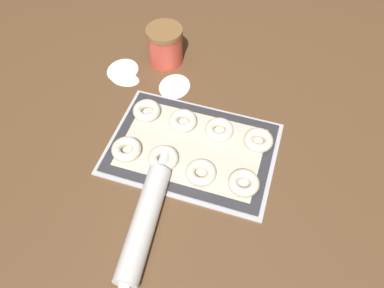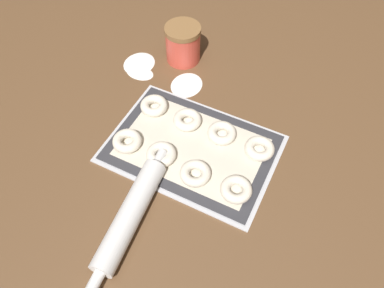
% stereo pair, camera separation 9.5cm
% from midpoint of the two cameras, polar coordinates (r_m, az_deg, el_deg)
% --- Properties ---
extents(ground_plane, '(2.80, 2.80, 0.00)m').
position_cam_midpoint_polar(ground_plane, '(1.05, 1.69, -1.46)').
color(ground_plane, brown).
extents(baking_tray, '(0.47, 0.33, 0.01)m').
position_cam_midpoint_polar(baking_tray, '(1.06, 2.57, -0.82)').
color(baking_tray, silver).
rests_on(baking_tray, ground_plane).
extents(baking_mat, '(0.44, 0.30, 0.00)m').
position_cam_midpoint_polar(baking_mat, '(1.05, 2.58, -0.65)').
color(baking_mat, '#333338').
rests_on(baking_mat, baking_tray).
extents(bagel_front_far_left, '(0.08, 0.08, 0.03)m').
position_cam_midpoint_polar(bagel_front_far_left, '(1.05, -7.32, 0.29)').
color(bagel_front_far_left, silver).
rests_on(bagel_front_far_left, baking_mat).
extents(bagel_front_mid_left, '(0.08, 0.08, 0.03)m').
position_cam_midpoint_polar(bagel_front_mid_left, '(1.02, -2.07, -1.76)').
color(bagel_front_mid_left, silver).
rests_on(bagel_front_mid_left, baking_mat).
extents(bagel_front_mid_right, '(0.08, 0.08, 0.03)m').
position_cam_midpoint_polar(bagel_front_mid_right, '(0.99, 3.27, -4.66)').
color(bagel_front_mid_right, silver).
rests_on(bagel_front_mid_right, baking_mat).
extents(bagel_front_far_right, '(0.08, 0.08, 0.03)m').
position_cam_midpoint_polar(bagel_front_far_right, '(0.97, 9.54, -7.03)').
color(bagel_front_far_right, silver).
rests_on(bagel_front_far_right, baking_mat).
extents(bagel_back_far_left, '(0.08, 0.08, 0.03)m').
position_cam_midpoint_polar(bagel_back_far_left, '(1.13, -3.42, 5.72)').
color(bagel_back_far_left, silver).
rests_on(bagel_back_far_left, baking_mat).
extents(bagel_back_mid_left, '(0.08, 0.08, 0.03)m').
position_cam_midpoint_polar(bagel_back_mid_left, '(1.09, 1.79, 3.54)').
color(bagel_back_mid_left, silver).
rests_on(bagel_back_mid_left, baking_mat).
extents(bagel_back_mid_right, '(0.08, 0.08, 0.03)m').
position_cam_midpoint_polar(bagel_back_mid_right, '(1.07, 7.11, 1.51)').
color(bagel_back_mid_right, silver).
rests_on(bagel_back_mid_right, baking_mat).
extents(bagel_back_far_right, '(0.08, 0.08, 0.03)m').
position_cam_midpoint_polar(bagel_back_far_right, '(1.06, 12.80, -0.84)').
color(bagel_back_far_right, silver).
rests_on(bagel_back_far_right, baking_mat).
extents(flour_canister, '(0.12, 0.12, 0.13)m').
position_cam_midpoint_polar(flour_canister, '(1.28, 0.82, 14.95)').
color(flour_canister, '#DB4C3D').
rests_on(flour_canister, ground_plane).
extents(rolling_pin, '(0.09, 0.40, 0.06)m').
position_cam_midpoint_polar(rolling_pin, '(0.93, -6.47, -10.82)').
color(rolling_pin, silver).
rests_on(rolling_pin, ground_plane).
extents(flour_patch_near, '(0.10, 0.06, 0.00)m').
position_cam_midpoint_polar(flour_patch_near, '(1.27, -5.81, 10.65)').
color(flour_patch_near, white).
rests_on(flour_patch_near, ground_plane).
extents(flour_patch_far, '(0.10, 0.12, 0.00)m').
position_cam_midpoint_polar(flour_patch_far, '(1.22, 1.42, 8.89)').
color(flour_patch_far, white).
rests_on(flour_patch_far, ground_plane).
extents(flour_patch_side, '(0.10, 0.12, 0.00)m').
position_cam_midpoint_polar(flour_patch_side, '(1.30, -5.96, 12.02)').
color(flour_patch_side, white).
rests_on(flour_patch_side, ground_plane).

